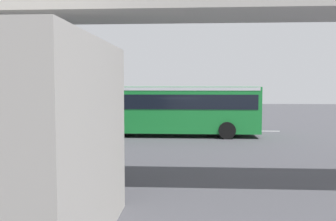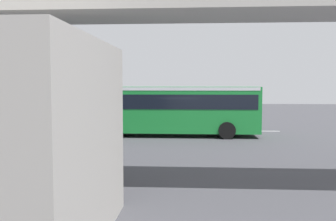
% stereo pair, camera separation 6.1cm
% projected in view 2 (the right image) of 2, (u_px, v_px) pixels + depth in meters
% --- Properties ---
extents(ground, '(80.00, 80.00, 0.00)m').
position_uv_depth(ground, '(180.00, 136.00, 23.65)').
color(ground, '#424247').
extents(city_bus, '(11.54, 2.85, 3.15)m').
position_uv_depth(city_bus, '(167.00, 107.00, 23.67)').
color(city_bus, '#1E8C38').
rests_on(city_bus, ground).
extents(bicycle_red, '(1.77, 0.44, 0.96)m').
position_uv_depth(bicycle_red, '(23.00, 136.00, 20.76)').
color(bicycle_red, black).
rests_on(bicycle_red, ground).
extents(traffic_sign, '(0.08, 0.60, 2.80)m').
position_uv_depth(traffic_sign, '(127.00, 103.00, 27.29)').
color(traffic_sign, slate).
rests_on(traffic_sign, ground).
extents(lane_dash_leftmost, '(2.00, 0.20, 0.01)m').
position_uv_depth(lane_dash_leftmost, '(266.00, 131.00, 26.10)').
color(lane_dash_leftmost, silver).
rests_on(lane_dash_leftmost, ground).
extents(lane_dash_left, '(2.00, 0.20, 0.01)m').
position_uv_depth(lane_dash_left, '(209.00, 131.00, 26.36)').
color(lane_dash_left, silver).
rests_on(lane_dash_left, ground).
extents(lane_dash_centre, '(2.00, 0.20, 0.01)m').
position_uv_depth(lane_dash_centre, '(153.00, 130.00, 26.62)').
color(lane_dash_centre, silver).
rests_on(lane_dash_centre, ground).
extents(lane_dash_right, '(2.00, 0.20, 0.01)m').
position_uv_depth(lane_dash_right, '(99.00, 130.00, 26.87)').
color(lane_dash_right, silver).
rests_on(lane_dash_right, ground).
extents(pedestrian_overpass, '(28.43, 2.60, 6.97)m').
position_uv_depth(pedestrian_overpass, '(167.00, 22.00, 11.33)').
color(pedestrian_overpass, '#B2ADA5').
rests_on(pedestrian_overpass, ground).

